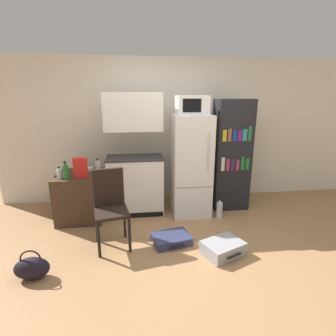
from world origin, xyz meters
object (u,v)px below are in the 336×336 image
Objects in this scene: side_table at (81,196)px; bottle_milk_white at (98,166)px; cereal_box at (81,168)px; bottle_green_tall at (66,172)px; bottle_clear_short at (59,174)px; suitcase_small_flat at (171,239)px; handbag at (32,268)px; refrigerator at (190,165)px; water_bottle_front at (219,209)px; bowl at (89,169)px; microwave at (192,105)px; suitcase_large_flat at (223,248)px; kitchen_hutch at (135,161)px; chair at (110,202)px; bookshelf at (231,155)px.

side_table is 3.55× the size of bottle_milk_white.
cereal_box is at bearing -67.13° from side_table.
bottle_clear_short is (-0.11, 0.08, -0.04)m from bottle_green_tall.
cereal_box is 1.63m from suitcase_small_flat.
bottle_clear_short is 1.40m from handbag.
handbag is at bearing -143.99° from refrigerator.
bowl is at bearing 166.89° from water_bottle_front.
handbag is (-1.97, -1.43, -1.60)m from microwave.
suitcase_large_flat is at bearing -33.00° from side_table.
kitchen_hutch is 1.94× the size of chair.
suitcase_large_flat is (2.11, -1.05, -0.70)m from bottle_clear_short.
suitcase_small_flat is 1.70× the size of water_bottle_front.
water_bottle_front reaches higher than suitcase_large_flat.
refrigerator reaches higher than side_table.
bowl is at bearing 64.48° from bottle_green_tall.
water_bottle_front is at bearing -125.34° from bookshelf.
bowl is (-0.16, 0.10, -0.06)m from bottle_milk_white.
bowl is at bearing 117.09° from suitcase_large_flat.
refrigerator is 5.02× the size of water_bottle_front.
kitchen_hutch reaches higher than side_table.
bowl is 0.27× the size of suitcase_large_flat.
refrigerator is 1.96m from bottle_clear_short.
cereal_box is at bearing -2.72° from bottle_clear_short.
water_bottle_front is at bearing -0.05° from bottle_green_tall.
handbag is (-0.36, -1.62, -0.61)m from bowl.
handbag is (-1.54, -0.51, 0.07)m from suitcase_small_flat.
kitchen_hutch reaches higher than bottle_milk_white.
bowl is 0.50× the size of cereal_box.
microwave is 1.95m from suitcase_small_flat.
chair is (-1.90, -0.95, -0.33)m from bookshelf.
kitchen_hutch is 0.88m from refrigerator.
cereal_box reaches higher than chair.
suitcase_small_flat is at bearing -30.12° from cereal_box.
kitchen_hutch is at bearing 103.92° from suitcase_large_flat.
bottle_milk_white is at bearing 176.26° from refrigerator.
bottle_clear_short is 2.46m from suitcase_large_flat.
bottle_green_tall is at bearing 127.83° from chair.
chair is (-1.19, -0.82, -1.14)m from microwave.
side_table is 0.55m from cereal_box.
water_bottle_front is (0.42, -0.28, -1.59)m from microwave.
bottle_milk_white is at bearing 176.20° from microwave.
microwave is at bearing 7.33° from cereal_box.
bottle_clear_short reaches higher than suitcase_small_flat.
microwave is 1.45× the size of water_bottle_front.
bottle_green_tall reaches higher than suitcase_small_flat.
microwave is at bearing 73.63° from suitcase_large_flat.
handbag is at bearing -149.84° from bookshelf.
side_table is 0.39× the size of bookshelf.
cereal_box is 2.22m from suitcase_large_flat.
bowl is at bearing 173.07° from microwave.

